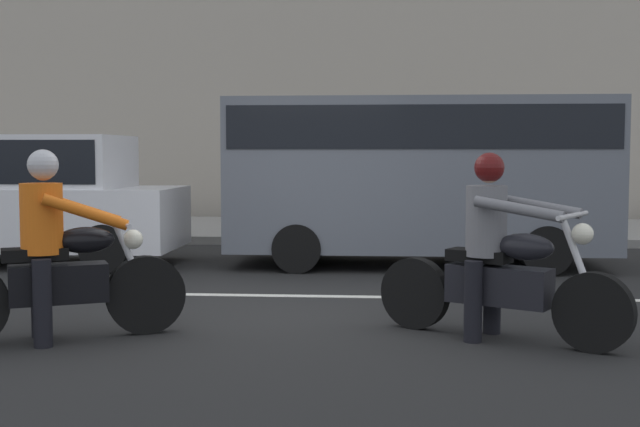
# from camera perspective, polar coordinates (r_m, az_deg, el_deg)

# --- Properties ---
(ground_plane) EXTENTS (80.00, 80.00, 0.00)m
(ground_plane) POSITION_cam_1_polar(r_m,az_deg,el_deg) (8.14, -2.98, -6.81)
(ground_plane) COLOR black
(sidewalk_slab) EXTENTS (40.00, 4.40, 0.14)m
(sidewalk_slab) POSITION_cam_1_polar(r_m,az_deg,el_deg) (16.02, 0.70, -1.13)
(sidewalk_slab) COLOR gray
(sidewalk_slab) RESTS_ON ground_plane
(lane_marking_stripe) EXTENTS (18.00, 0.14, 0.01)m
(lane_marking_stripe) POSITION_cam_1_polar(r_m,az_deg,el_deg) (9.11, -6.21, -5.62)
(lane_marking_stripe) COLOR silver
(lane_marking_stripe) RESTS_ON ground_plane
(motorcycle_with_rider_orange_stripe) EXTENTS (1.94, 1.07, 1.58)m
(motorcycle_with_rider_orange_stripe) POSITION_cam_1_polar(r_m,az_deg,el_deg) (7.14, -17.81, -3.31)
(motorcycle_with_rider_orange_stripe) COLOR black
(motorcycle_with_rider_orange_stripe) RESTS_ON ground_plane
(motorcycle_with_rider_gray) EXTENTS (1.96, 1.22, 1.56)m
(motorcycle_with_rider_gray) POSITION_cam_1_polar(r_m,az_deg,el_deg) (7.00, 12.23, -3.42)
(motorcycle_with_rider_gray) COLOR black
(motorcycle_with_rider_gray) RESTS_ON ground_plane
(parked_hatchback_white) EXTENTS (4.00, 1.76, 1.80)m
(parked_hatchback_white) POSITION_cam_1_polar(r_m,az_deg,el_deg) (12.14, -19.09, 1.04)
(parked_hatchback_white) COLOR silver
(parked_hatchback_white) RESTS_ON ground_plane
(parked_van_slate_gray) EXTENTS (5.15, 1.96, 2.29)m
(parked_van_slate_gray) POSITION_cam_1_polar(r_m,az_deg,el_deg) (11.45, 6.81, 3.06)
(parked_van_slate_gray) COLOR slate
(parked_van_slate_gray) RESTS_ON ground_plane
(street_sign_post) EXTENTS (0.44, 0.08, 2.41)m
(street_sign_post) POSITION_cam_1_polar(r_m,az_deg,el_deg) (16.19, 4.08, 4.37)
(street_sign_post) COLOR gray
(street_sign_post) RESTS_ON sidewalk_slab
(pedestrian_bystander) EXTENTS (0.34, 0.34, 1.68)m
(pedestrian_bystander) POSITION_cam_1_polar(r_m,az_deg,el_deg) (15.71, 13.77, 2.49)
(pedestrian_bystander) COLOR black
(pedestrian_bystander) RESTS_ON sidewalk_slab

